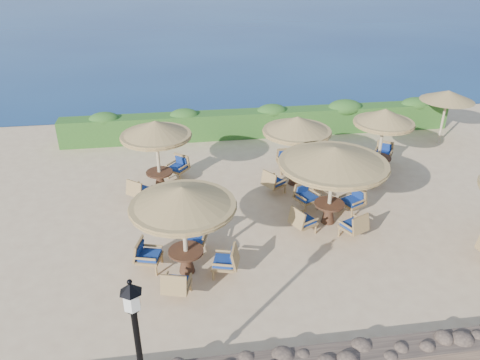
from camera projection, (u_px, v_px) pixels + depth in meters
ground at (300, 215)px, 15.58m from camera, size 120.00×120.00×0.00m
hedge at (261, 123)px, 21.63m from camera, size 18.00×0.90×1.20m
stone_wall at (375, 357)px, 10.04m from camera, size 15.00×0.65×0.44m
extra_parasol at (448, 96)px, 20.15m from camera, size 2.30×2.30×2.41m
cafe_set_0 at (184, 215)px, 12.12m from camera, size 2.89×2.89×2.65m
cafe_set_1 at (333, 168)px, 14.31m from camera, size 3.41×3.41×2.65m
cafe_set_3 at (156, 140)px, 16.32m from camera, size 2.50×2.61×2.65m
cafe_set_4 at (297, 139)px, 16.75m from camera, size 2.77×2.66×2.65m
cafe_set_5 at (383, 129)px, 17.47m from camera, size 2.26×2.70×2.65m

